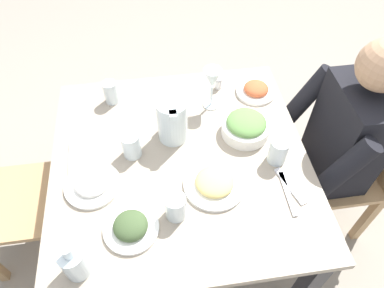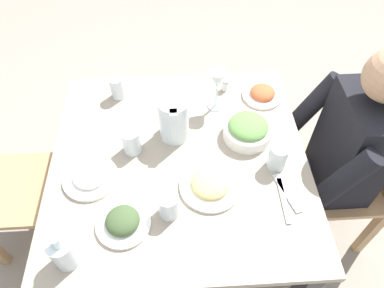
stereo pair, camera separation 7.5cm
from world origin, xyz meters
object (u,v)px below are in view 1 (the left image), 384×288
Objects in this scene: plate_dolmas at (131,227)px; water_glass_by_pitcher at (131,145)px; chair_near at (356,161)px; water_glass_far_right at (176,207)px; oil_carafe at (75,263)px; diner_near at (324,146)px; water_glass_far_left at (111,92)px; wine_glass at (212,81)px; water_pitcher at (172,120)px; salt_shaker at (218,83)px; plate_fries at (215,183)px; water_glass_center at (278,151)px; plate_yoghurt at (92,184)px; dining_table at (181,174)px; salad_bowl at (246,126)px; plate_rice_curry at (256,90)px.

plate_dolmas is 1.76× the size of water_glass_by_pitcher.
chair_near is 1.12m from plate_dolmas.
water_glass_far_right is 0.63× the size of oil_carafe.
water_glass_far_left is at bearing 70.44° from diner_near.
diner_near is at bearing -69.00° from plate_dolmas.
wine_glass is at bearing -22.74° from water_glass_far_right.
water_glass_by_pitcher reaches higher than water_glass_far_right.
water_pitcher is 3.52× the size of salt_shaker.
plate_fries is 2.13× the size of water_glass_center.
water_pitcher is 0.36m from water_glass_far_right.
water_glass_far_left reaches higher than plate_fries.
water_glass_far_left is at bearing -9.53° from plate_yoghurt.
water_glass_far_right is at bearing 122.49° from plate_fries.
dining_table is at bearing -105.15° from water_glass_by_pitcher.
dining_table is at bearing 94.16° from diner_near.
water_glass_far_left is at bearing 63.45° from salad_bowl.
salad_bowl is 1.83× the size of water_glass_by_pitcher.
dining_table is at bearing -173.35° from water_pitcher.
dining_table is 0.41m from water_glass_center.
water_glass_far_left is (0.60, 0.22, 0.00)m from water_glass_far_right.
water_glass_far_right is 0.96× the size of water_glass_center.
wine_glass reaches higher than salad_bowl.
dining_table is at bearing 129.97° from plate_rice_curry.
plate_fries is (-0.23, 0.17, -0.02)m from salad_bowl.
water_glass_far_right is 0.99× the size of water_glass_far_left.
water_glass_by_pitcher reaches higher than water_glass_far_left.
water_glass_far_right is at bearing 156.60° from salt_shaker.
plate_rice_curry is 0.63m from water_glass_by_pitcher.
chair_near is 0.79m from plate_fries.
plate_rice_curry is 1.67× the size of water_glass_by_pitcher.
water_glass_by_pitcher is at bearing 115.80° from plate_rice_curry.
water_pitcher is 0.62m from oil_carafe.
water_glass_far_right reaches higher than plate_fries.
water_glass_center is (0.08, -0.26, 0.04)m from plate_fries.
oil_carafe reaches higher than plate_fries.
wine_glass is at bearing 103.08° from plate_rice_curry.
salt_shaker is (0.33, 0.61, 0.27)m from chair_near.
plate_rice_curry is (0.60, -0.59, -0.00)m from plate_dolmas.
water_glass_center is 0.76m from water_glass_far_left.
wine_glass is (0.23, 0.46, 0.24)m from diner_near.
diner_near is 0.39m from plate_rice_curry.
wine_glass reaches higher than salt_shaker.
wine_glass reaches higher than water_glass_far_left.
water_glass_center is 0.40m from wine_glass.
plate_fries is (0.13, -0.31, -0.00)m from plate_dolmas.
diner_near reaches higher than plate_fries.
salt_shaker is (0.29, 0.06, -0.01)m from salad_bowl.
plate_fries is at bearing -66.74° from plate_dolmas.
water_glass_center is at bearing -65.88° from oil_carafe.
diner_near is at bearing -85.84° from dining_table.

